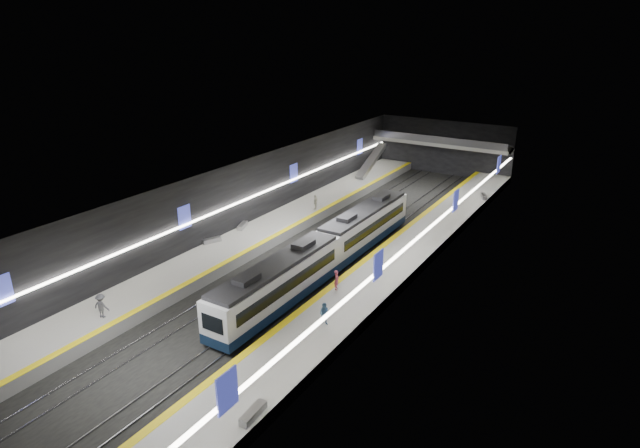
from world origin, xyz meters
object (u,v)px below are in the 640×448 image
Objects in this scene: escalator at (371,161)px; bench_right_near at (253,413)px; passenger_left_a at (315,202)px; passenger_left_b at (101,306)px; train at (326,250)px; bench_left_far at (242,226)px; passenger_right_b at (325,314)px; bench_right_far at (484,196)px; passenger_right_a at (337,280)px; bench_left_near at (212,240)px.

escalator reaches higher than bench_right_near.
passenger_left_a is 28.79m from passenger_left_b.
train reaches higher than bench_left_far.
passenger_left_b is at bearing -102.34° from bench_left_far.
passenger_right_b is at bearing 95.31° from bench_right_near.
bench_left_far reaches higher than bench_right_far.
bench_right_near reaches higher than bench_left_far.
train is at bearing 22.59° from passenger_left_a.
passenger_left_a is at bearing -104.79° from passenger_left_b.
passenger_right_a is at bearing -49.96° from train.
bench_left_near is 4.72m from bench_left_far.
passenger_right_a is 19.94m from passenger_left_a.
escalator reaches higher than passenger_left_b.
escalator is at bearing 109.98° from bench_left_near.
bench_left_far is 1.15× the size of passenger_right_b.
bench_right_far is at bearing 30.58° from bench_left_far.
passenger_left_b is at bearing -88.90° from escalator.
escalator reaches higher than bench_left_near.
bench_left_far is at bearing -150.42° from bench_right_far.
passenger_right_a reaches higher than bench_left_far.
passenger_left_b is at bearing -55.40° from bench_left_near.
passenger_left_a is (-15.53, -14.48, 0.65)m from bench_right_far.
passenger_right_b reaches higher than bench_left_near.
escalator is 4.29× the size of bench_left_near.
escalator is at bearing 64.98° from bench_left_far.
bench_right_near is 1.06× the size of passenger_left_b.
passenger_left_a reaches higher than bench_left_far.
passenger_right_b is 0.90× the size of passenger_left_b.
passenger_right_a is 0.95× the size of passenger_left_a.
bench_left_near is 18.82m from passenger_right_b.
passenger_right_b reaches higher than bench_right_far.
passenger_left_b reaches higher than passenger_left_a.
train is 10.66m from passenger_right_b.
train reaches higher than passenger_right_b.
passenger_right_b is 0.97× the size of passenger_left_a.
train is 16.13× the size of bench_left_near.
bench_left_far is at bearing -33.81° from passenger_left_a.
passenger_left_b reaches higher than bench_left_near.
bench_right_near is at bearing 13.09° from passenger_left_a.
bench_left_near is 0.99× the size of passenger_left_b.
train is at bearing 20.01° from passenger_right_a.
train is 17.92× the size of passenger_right_a.
train is 15.43× the size of bench_left_far.
passenger_left_a reaches higher than bench_right_near.
train reaches higher than bench_right_far.
bench_left_near is 34.08m from bench_right_far.
passenger_left_a is 0.93× the size of passenger_left_b.
bench_right_near is 16.34m from passenger_left_b.
bench_left_far is (-2.00, -26.38, -1.66)m from escalator.
train is 19.23m from passenger_left_b.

